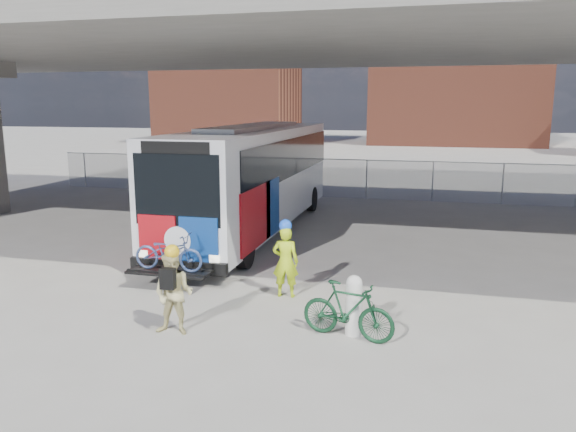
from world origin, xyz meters
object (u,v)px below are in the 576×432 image
(cyclist_hivis, at_px, (286,260))
(cyclist_tan, at_px, (174,292))
(bollard, at_px, (354,303))
(bus, at_px, (254,171))
(bike_parked, at_px, (348,311))

(cyclist_hivis, distance_m, cyclist_tan, 3.04)
(cyclist_hivis, bearing_deg, bollard, 129.77)
(bus, distance_m, bike_parked, 9.62)
(bus, relative_size, cyclist_tan, 7.22)
(bus, height_order, bike_parked, bus)
(cyclist_tan, relative_size, bike_parked, 0.97)
(cyclist_tan, xyz_separation_m, bike_parked, (3.27, 0.63, -0.29))
(bus, xyz_separation_m, bike_parked, (4.55, -8.33, -1.56))
(cyclist_hivis, xyz_separation_m, cyclist_tan, (-1.52, -2.63, -0.03))
(bollard, relative_size, bike_parked, 0.65)
(bus, xyz_separation_m, bollard, (4.63, -8.13, -1.47))
(cyclist_hivis, bearing_deg, cyclist_tan, 54.38)
(bollard, bearing_deg, bike_parked, -111.99)
(bus, bearing_deg, bollard, -60.34)
(bollard, distance_m, bike_parked, 0.23)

